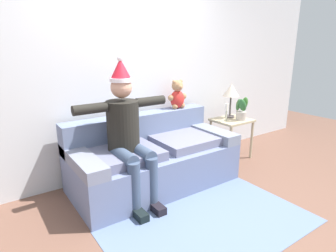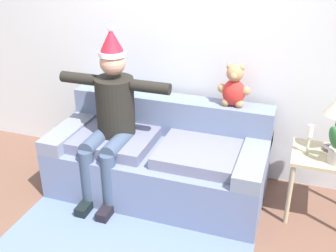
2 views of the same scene
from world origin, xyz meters
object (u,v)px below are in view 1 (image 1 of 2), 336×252
object	(u,v)px
potted_plant	(241,109)
candle_tall	(227,110)
side_table	(231,126)
couch	(152,158)
candle_short	(237,107)
table_lamp	(231,92)
teddy_bear	(177,96)
person_seated	(127,131)

from	to	relation	value
potted_plant	candle_tall	world-z (taller)	potted_plant
side_table	potted_plant	distance (m)	0.29
couch	candle_short	bearing A→B (deg)	3.46
side_table	potted_plant	world-z (taller)	potted_plant
couch	table_lamp	xyz separation A→B (m)	(1.44, 0.15, 0.65)
table_lamp	potted_plant	bearing A→B (deg)	-82.94
couch	table_lamp	size ratio (longest dim) A/B	3.83
side_table	teddy_bear	bearing A→B (deg)	163.58
teddy_bear	side_table	bearing A→B (deg)	-16.42
candle_tall	candle_short	world-z (taller)	candle_tall
teddy_bear	table_lamp	bearing A→B (deg)	-9.71
side_table	table_lamp	size ratio (longest dim) A/B	1.17
side_table	table_lamp	distance (m)	0.50
teddy_bear	candle_short	world-z (taller)	teddy_bear
teddy_bear	potted_plant	world-z (taller)	teddy_bear
potted_plant	candle_tall	bearing A→B (deg)	159.35
potted_plant	person_seated	bearing A→B (deg)	-176.53
candle_short	teddy_bear	bearing A→B (deg)	168.22
candle_tall	side_table	bearing A→B (deg)	7.91
person_seated	candle_short	bearing A→B (deg)	7.50
candle_tall	candle_short	bearing A→B (deg)	11.77
couch	potted_plant	world-z (taller)	potted_plant
couch	table_lamp	distance (m)	1.59
person_seated	couch	bearing A→B (deg)	22.25
couch	candle_short	size ratio (longest dim) A/B	8.06
teddy_bear	side_table	size ratio (longest dim) A/B	0.65
couch	person_seated	distance (m)	0.62
teddy_bear	table_lamp	size ratio (longest dim) A/B	0.76
potted_plant	couch	bearing A→B (deg)	178.10
person_seated	teddy_bear	world-z (taller)	person_seated
table_lamp	candle_short	xyz separation A→B (m)	(0.10, -0.05, -0.23)
candle_tall	person_seated	bearing A→B (deg)	-173.26
potted_plant	candle_tall	xyz separation A→B (m)	(-0.22, 0.08, 0.00)
couch	table_lamp	world-z (taller)	table_lamp
teddy_bear	table_lamp	xyz separation A→B (m)	(0.86, -0.15, -0.01)
candle_tall	couch	bearing A→B (deg)	-178.49
table_lamp	candle_tall	distance (m)	0.32
couch	teddy_bear	distance (m)	0.93
potted_plant	candle_tall	size ratio (longest dim) A/B	1.34
couch	potted_plant	xyz separation A→B (m)	(1.47, -0.05, 0.42)
potted_plant	teddy_bear	bearing A→B (deg)	158.93
couch	side_table	distance (m)	1.41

